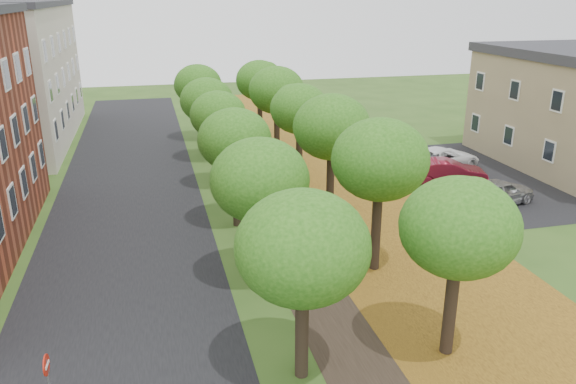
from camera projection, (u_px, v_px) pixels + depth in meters
ground at (370, 363)px, 17.39m from camera, size 120.00×120.00×0.00m
street_asphalt at (128, 213)px, 29.39m from camera, size 8.00×70.00×0.01m
footpath at (268, 201)px, 31.11m from camera, size 3.20×70.00×0.01m
leaf_verge at (353, 193)px, 32.26m from camera, size 7.50×70.00×0.01m
parking_lot at (475, 177)px, 35.13m from camera, size 9.00×16.00×0.01m
tree_row_west at (226, 127)px, 29.19m from camera, size 3.55×33.55×5.82m
tree_row_east at (314, 123)px, 30.29m from camera, size 3.55×33.55×5.82m
bench at (311, 258)px, 23.43m from camera, size 0.98×1.81×0.82m
street_sign at (48, 374)px, 14.41m from camera, size 0.07×0.56×2.16m
car_silver at (498, 192)px, 30.24m from camera, size 4.75×3.03×1.50m
car_red at (448, 172)px, 33.66m from camera, size 4.79×2.76×1.49m
car_grey at (431, 164)px, 35.41m from camera, size 5.01×2.87×1.37m
car_white at (441, 158)px, 36.50m from camera, size 5.78×3.76×1.48m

